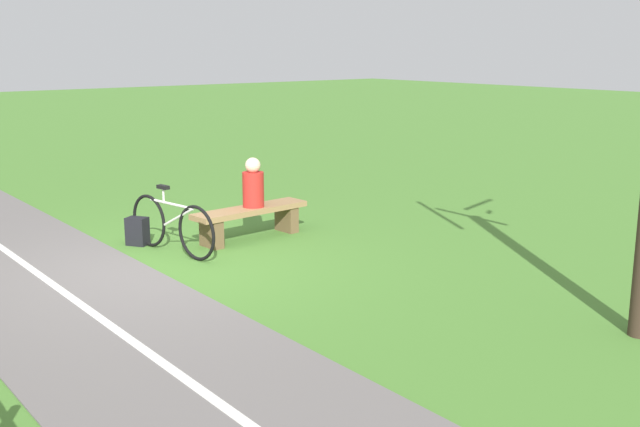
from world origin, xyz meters
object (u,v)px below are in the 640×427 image
at_px(bench, 250,217).
at_px(person_seated, 253,185).
at_px(bicycle, 172,225).
at_px(backpack, 138,231).

height_order(bench, person_seated, person_seated).
bearing_deg(person_seated, bicycle, -4.14).
bearing_deg(bench, person_seated, -180.00).
height_order(bench, bicycle, bicycle).
distance_m(bench, backpack, 1.61).
height_order(bicycle, backpack, bicycle).
xyz_separation_m(bench, bicycle, (1.27, -0.00, 0.06)).
relative_size(bicycle, backpack, 4.49).
bearing_deg(backpack, bicycle, 104.02).
xyz_separation_m(bicycle, backpack, (0.18, -0.71, -0.20)).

